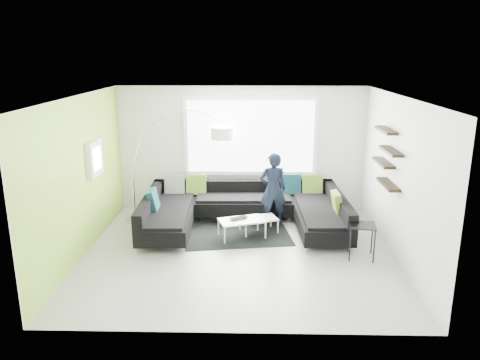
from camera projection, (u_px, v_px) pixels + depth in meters
name	position (u px, v px, depth m)	size (l,w,h in m)	color
ground	(239.00, 253.00, 8.46)	(5.50, 5.50, 0.00)	gray
room_shell	(241.00, 153.00, 8.17)	(5.54, 5.04, 2.82)	silver
sectional_sofa	(244.00, 212.00, 9.46)	(4.08, 2.60, 0.86)	black
rug	(236.00, 233.00, 9.34)	(2.08, 1.52, 0.01)	black
coffee_table	(250.00, 226.00, 9.24)	(1.12, 0.65, 0.37)	white
arc_lamp	(132.00, 167.00, 9.76)	(2.21, 0.80, 2.36)	silver
side_table	(361.00, 241.00, 8.19)	(0.45, 0.45, 0.62)	black
person	(273.00, 189.00, 9.65)	(0.61, 0.45, 1.54)	black
laptop	(240.00, 219.00, 9.07)	(0.44, 0.41, 0.03)	black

